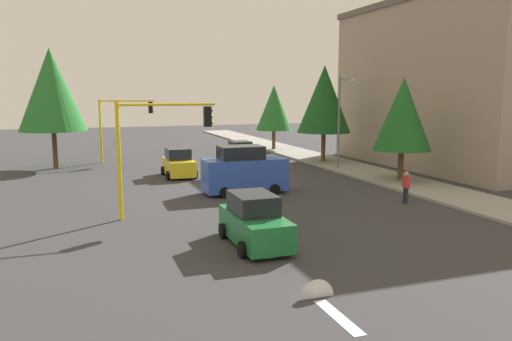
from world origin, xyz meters
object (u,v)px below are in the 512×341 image
at_px(traffic_signal_far_right, 123,117).
at_px(car_yellow, 179,164).
at_px(tree_roadside_mid, 324,99).
at_px(tree_opposite_side, 51,90).
at_px(street_lamp_curbside, 342,113).
at_px(tree_roadside_far, 274,108).
at_px(car_white, 240,154).
at_px(tree_roadside_near, 403,114).
at_px(delivery_van_blue, 244,171).
at_px(car_green, 254,222).
at_px(traffic_signal_near_right, 159,135).
at_px(pedestrian_crossing, 406,186).

distance_m(traffic_signal_far_right, car_yellow, 9.78).
height_order(tree_roadside_mid, tree_opposite_side, tree_opposite_side).
distance_m(street_lamp_curbside, tree_opposite_side, 21.94).
xyz_separation_m(traffic_signal_far_right, tree_roadside_far, (-4.00, 15.14, 0.55)).
distance_m(tree_roadside_far, car_white, 11.66).
distance_m(tree_opposite_side, car_white, 15.20).
relative_size(tree_roadside_far, tree_roadside_near, 0.98).
bearing_deg(delivery_van_blue, car_green, -15.94).
distance_m(traffic_signal_near_right, car_white, 17.52).
height_order(traffic_signal_near_right, street_lamp_curbside, street_lamp_curbside).
distance_m(street_lamp_curbside, tree_roadside_near, 5.76).
bearing_deg(street_lamp_curbside, tree_roadside_near, 13.05).
bearing_deg(street_lamp_curbside, pedestrian_crossing, -11.46).
height_order(car_green, pedestrian_crossing, car_green).
xyz_separation_m(street_lamp_curbside, pedestrian_crossing, (11.06, -2.24, -3.44)).
height_order(tree_roadside_near, delivery_van_blue, tree_roadside_near).
distance_m(tree_roadside_mid, car_green, 23.94).
xyz_separation_m(traffic_signal_near_right, tree_roadside_mid, (-14.00, 15.65, 1.45)).
distance_m(tree_roadside_far, pedestrian_crossing, 25.80).
height_order(tree_roadside_mid, car_yellow, tree_roadside_mid).
bearing_deg(tree_roadside_near, car_white, -145.54).
bearing_deg(car_yellow, tree_roadside_mid, 102.78).
height_order(delivery_van_blue, pedestrian_crossing, delivery_van_blue).
distance_m(street_lamp_curbside, pedestrian_crossing, 11.80).
relative_size(street_lamp_curbside, tree_roadside_mid, 0.87).
bearing_deg(tree_roadside_mid, delivery_van_blue, -45.66).
bearing_deg(traffic_signal_near_right, car_yellow, 165.26).
height_order(street_lamp_curbside, delivery_van_blue, street_lamp_curbside).
distance_m(tree_opposite_side, tree_roadside_far, 21.43).
distance_m(tree_roadside_mid, pedestrian_crossing, 16.34).
bearing_deg(tree_roadside_far, traffic_signal_near_right, -32.27).
distance_m(tree_roadside_far, tree_roadside_near, 20.03).
bearing_deg(tree_roadside_mid, traffic_signal_far_right, -110.99).
bearing_deg(tree_opposite_side, tree_roadside_mid, 79.22).
xyz_separation_m(traffic_signal_near_right, delivery_van_blue, (-4.00, 5.42, -2.55)).
height_order(car_white, pedestrian_crossing, car_white).
distance_m(tree_opposite_side, tree_roadside_near, 25.71).
xyz_separation_m(tree_roadside_mid, car_green, (19.63, -12.98, -4.39)).
bearing_deg(car_white, delivery_van_blue, -16.32).
bearing_deg(traffic_signal_near_right, traffic_signal_far_right, 179.95).
bearing_deg(tree_roadside_far, car_white, -35.82).
relative_size(tree_opposite_side, car_yellow, 2.47).
height_order(car_green, car_yellow, same).
distance_m(tree_roadside_far, car_green, 32.33).
distance_m(traffic_signal_far_right, delivery_van_blue, 17.07).
height_order(street_lamp_curbside, car_white, street_lamp_curbside).
distance_m(tree_opposite_side, delivery_van_blue, 18.29).
bearing_deg(tree_opposite_side, car_white, 77.74).
distance_m(street_lamp_curbside, tree_roadside_far, 14.39).
relative_size(car_green, car_yellow, 1.13).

